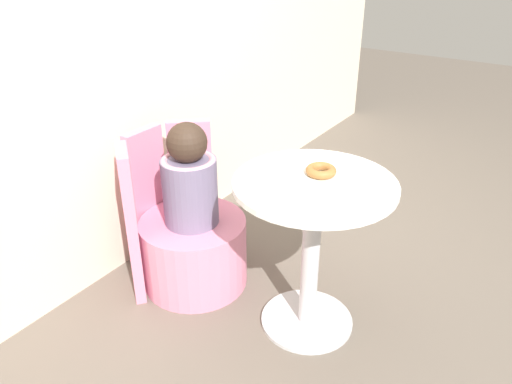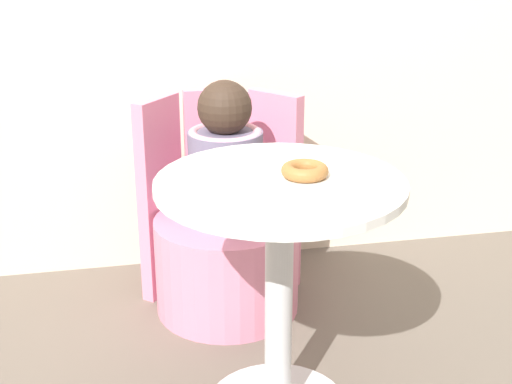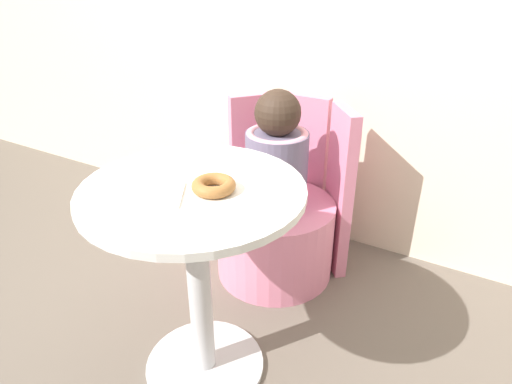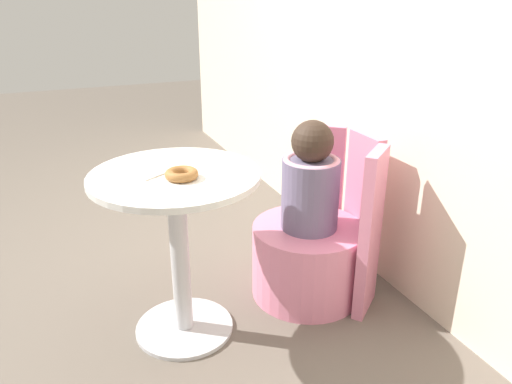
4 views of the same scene
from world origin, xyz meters
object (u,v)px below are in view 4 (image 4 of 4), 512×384
donut (182,174)px  child_figure (311,181)px  tub_chair (307,260)px  round_table (178,224)px

donut → child_figure: bearing=100.6°
tub_chair → donut: (0.12, -0.62, 0.57)m
round_table → child_figure: (-0.05, 0.63, 0.07)m
round_table → child_figure: bearing=94.2°
tub_chair → child_figure: size_ratio=1.04×
donut → round_table: bearing=-171.3°
round_table → donut: size_ratio=5.78×
round_table → donut: bearing=8.7°
round_table → donut: (0.07, 0.01, 0.23)m
child_figure → donut: (0.12, -0.62, 0.16)m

